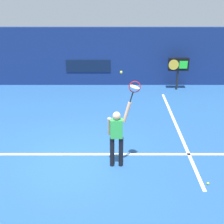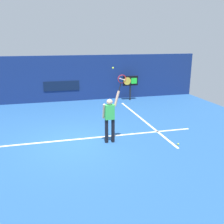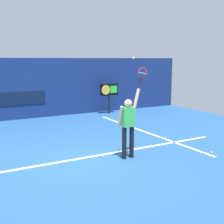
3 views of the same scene
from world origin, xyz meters
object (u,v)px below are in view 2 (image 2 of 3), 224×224
(tennis_racket, at_px, (122,80))
(tennis_ball, at_px, (113,68))
(spare_ball, at_px, (178,144))
(tennis_player, at_px, (110,117))
(scoreboard_clock, at_px, (130,82))

(tennis_racket, distance_m, tennis_ball, 0.57)
(spare_ball, bearing_deg, tennis_player, 159.48)
(tennis_player, distance_m, tennis_ball, 1.81)
(tennis_player, relative_size, tennis_ball, 29.15)
(tennis_player, height_order, spare_ball, tennis_player)
(tennis_racket, xyz_separation_m, spare_ball, (1.95, -0.89, -2.33))
(spare_ball, bearing_deg, tennis_racket, 155.37)
(tennis_player, xyz_separation_m, scoreboard_clock, (2.99, 6.53, 0.18))
(scoreboard_clock, height_order, spare_ball, scoreboard_clock)
(tennis_player, relative_size, scoreboard_clock, 1.28)
(tennis_racket, relative_size, tennis_ball, 9.21)
(tennis_ball, bearing_deg, tennis_player, 142.35)
(tennis_ball, height_order, spare_ball, tennis_ball)
(tennis_ball, height_order, scoreboard_clock, tennis_ball)
(tennis_ball, xyz_separation_m, spare_ball, (2.29, -0.82, -2.78))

